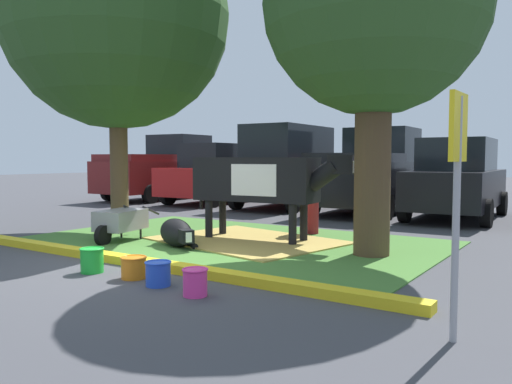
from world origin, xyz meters
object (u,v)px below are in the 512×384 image
wheelbarrow (120,221)px  suv_black (288,166)px  shade_tree_left (116,16)px  shade_tree_right (375,5)px  bucket_orange (134,267)px  hatchback_white (457,180)px  pickup_truck_maroon (165,169)px  bucket_green (92,260)px  pickup_truck_black (373,173)px  bucket_blue (158,273)px  person_handler (312,194)px  cow_holstein (261,180)px  sedan_red (216,174)px  parking_sign (457,167)px  bucket_pink (195,282)px  calf_lying (177,233)px

wheelbarrow → suv_black: suv_black is taller
shade_tree_left → shade_tree_right: shade_tree_left is taller
bucket_orange → hatchback_white: size_ratio=0.08×
wheelbarrow → pickup_truck_maroon: size_ratio=0.30×
wheelbarrow → bucket_green: wheelbarrow is taller
shade_tree_right → pickup_truck_black: shade_tree_right is taller
bucket_blue → bucket_orange: bearing=169.3°
person_handler → pickup_truck_maroon: size_ratio=0.28×
hatchback_white → shade_tree_left: bearing=-129.0°
cow_holstein → sedan_red: (-5.72, 5.95, -0.14)m
cow_holstein → suv_black: bearing=115.9°
bucket_orange → hatchback_white: 9.31m
shade_tree_left → hatchback_white: 8.91m
sedan_red → hatchback_white: 7.87m
cow_holstein → wheelbarrow: 2.68m
shade_tree_left → suv_black: (0.12, 6.68, -3.11)m
pickup_truck_black → suv_black: bearing=-175.3°
bucket_green → cow_holstein: bearing=82.3°
bucket_orange → sedan_red: 11.07m
bucket_blue → sedan_red: size_ratio=0.07×
shade_tree_left → suv_black: 7.37m
pickup_truck_maroon → pickup_truck_black: same height
bucket_blue → hatchback_white: 9.32m
shade_tree_right → hatchback_white: size_ratio=1.26×
parking_sign → pickup_truck_black: size_ratio=0.38×
bucket_blue → bucket_pink: size_ratio=1.04×
pickup_truck_black → bucket_green: bearing=-91.2°
wheelbarrow → pickup_truck_black: (1.86, 7.70, 0.73)m
parking_sign → bucket_blue: size_ratio=6.41×
shade_tree_left → person_handler: bearing=29.6°
shade_tree_left → parking_sign: 8.26m
parking_sign → bucket_orange: bearing=178.6°
shade_tree_right → bucket_pink: size_ratio=18.17×
sedan_red → shade_tree_left: bearing=-67.9°
shade_tree_right → pickup_truck_maroon: shade_tree_right is taller
bucket_pink → calf_lying: bearing=136.2°
person_handler → bucket_blue: 4.78m
person_handler → bucket_pink: bearing=-77.5°
shade_tree_left → parking_sign: bearing=-21.0°
calf_lying → wheelbarrow: wheelbarrow is taller
shade_tree_left → cow_holstein: size_ratio=2.13×
hatchback_white → person_handler: bearing=-111.6°
wheelbarrow → parking_sign: bearing=-17.3°
shade_tree_left → wheelbarrow: size_ratio=4.11×
bucket_pink → shade_tree_right: bearing=77.1°
cow_holstein → bucket_pink: bearing=-67.6°
person_handler → pickup_truck_black: bearing=97.4°
shade_tree_left → bucket_green: size_ratio=20.11×
bucket_blue → shade_tree_left: bearing=144.0°
pickup_truck_maroon → hatchback_white: pickup_truck_maroon is taller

